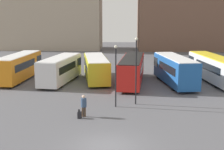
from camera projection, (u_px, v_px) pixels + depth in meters
ground_plane at (107, 146)px, 19.57m from camera, size 160.00×160.00×0.00m
bus_0 at (19, 66)px, 39.66m from camera, size 2.98×10.78×3.26m
bus_1 at (61, 69)px, 38.25m from camera, size 3.82×9.92×3.15m
bus_2 at (96, 67)px, 39.67m from camera, size 4.28×10.79×2.96m
bus_3 at (132, 69)px, 37.91m from camera, size 3.61×12.29×3.13m
bus_4 at (174, 69)px, 37.18m from camera, size 4.01×10.63×3.32m
bus_5 at (213, 67)px, 38.94m from camera, size 3.80×12.53×3.15m
traveler at (84, 104)px, 25.12m from camera, size 0.51×0.51×1.81m
suitcase at (80, 115)px, 24.86m from camera, size 0.31×0.38×0.78m
lamp_post_0 at (116, 71)px, 27.49m from camera, size 0.28×0.28×5.55m
lamp_post_1 at (136, 66)px, 28.25m from camera, size 0.28×0.28×6.16m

